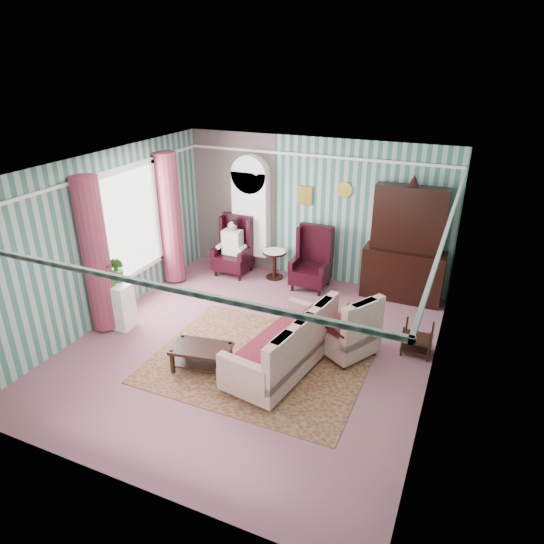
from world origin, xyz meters
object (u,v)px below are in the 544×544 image
at_px(dresser_hutch, 406,241).
at_px(wingback_left, 233,246).
at_px(wingback_right, 311,259).
at_px(floral_armchair, 346,327).
at_px(nest_table, 417,338).
at_px(coffee_table, 202,358).
at_px(plant_stand, 117,305).
at_px(sofa, 281,337).
at_px(seated_woman, 233,248).
at_px(bookcase, 251,220).
at_px(round_side_table, 275,265).

bearing_deg(dresser_hutch, wingback_left, -175.59).
height_order(wingback_left, wingback_right, same).
bearing_deg(wingback_right, floral_armchair, -57.31).
bearing_deg(nest_table, coffee_table, -149.00).
distance_m(plant_stand, floral_armchair, 3.91).
xyz_separation_m(nest_table, sofa, (-1.79, -1.25, 0.29)).
height_order(seated_woman, nest_table, seated_woman).
xyz_separation_m(wingback_left, seated_woman, (0.00, 0.00, -0.04)).
xyz_separation_m(bookcase, sofa, (2.03, -3.19, -0.56)).
bearing_deg(dresser_hutch, coffee_table, -123.01).
bearing_deg(wingback_left, seated_woman, 0.00).
bearing_deg(floral_armchair, dresser_hutch, 18.78).
bearing_deg(wingback_right, round_side_table, 169.99).
xyz_separation_m(wingback_left, sofa, (2.28, -2.80, -0.06)).
distance_m(seated_woman, coffee_table, 3.51).
height_order(dresser_hutch, floral_armchair, dresser_hutch).
bearing_deg(nest_table, wingback_right, 146.25).
bearing_deg(floral_armchair, plant_stand, 131.25).
bearing_deg(wingback_right, sofa, -79.36).
xyz_separation_m(wingback_left, round_side_table, (0.90, 0.15, -0.33)).
xyz_separation_m(bookcase, coffee_table, (0.95, -3.67, -0.93)).
relative_size(bookcase, wingback_right, 1.79).
distance_m(seated_woman, sofa, 3.61).
relative_size(seated_woman, sofa, 0.59).
height_order(wingback_right, sofa, wingback_right).
distance_m(dresser_hutch, floral_armchair, 2.43).
distance_m(bookcase, seated_woman, 0.70).
relative_size(dresser_hutch, seated_woman, 2.00).
bearing_deg(coffee_table, floral_armchair, 34.61).
height_order(wingback_left, round_side_table, wingback_left).
bearing_deg(plant_stand, sofa, -0.88).
xyz_separation_m(round_side_table, nest_table, (3.17, -1.70, -0.03)).
height_order(seated_woman, floral_armchair, seated_woman).
height_order(seated_woman, sofa, seated_woman).
relative_size(round_side_table, coffee_table, 0.69).
bearing_deg(bookcase, wingback_right, -14.57).
height_order(seated_woman, plant_stand, seated_woman).
xyz_separation_m(wingback_right, plant_stand, (-2.55, -2.75, -0.22)).
relative_size(sofa, coffee_table, 2.30).
distance_m(wingback_left, round_side_table, 0.97).
height_order(nest_table, floral_armchair, floral_armchair).
distance_m(wingback_left, floral_armchair, 3.64).
bearing_deg(round_side_table, seated_woman, -170.54).
distance_m(dresser_hutch, nest_table, 2.11).
distance_m(bookcase, wingback_left, 0.68).
distance_m(wingback_left, sofa, 3.61).
relative_size(wingback_left, floral_armchair, 1.30).
bearing_deg(seated_woman, coffee_table, -69.96).
bearing_deg(plant_stand, floral_armchair, 10.97).
xyz_separation_m(seated_woman, round_side_table, (0.90, 0.15, -0.29)).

